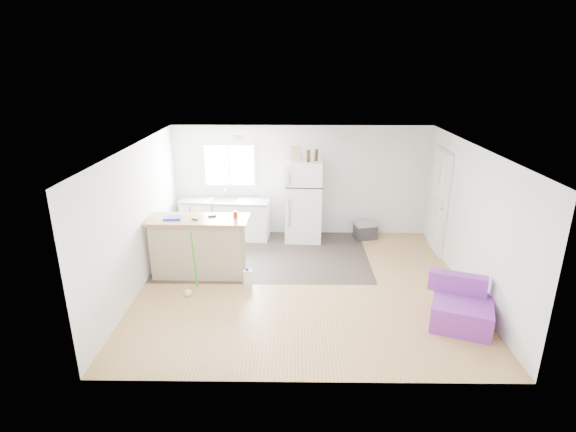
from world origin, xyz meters
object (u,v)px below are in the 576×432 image
Objects in this scene: refrigerator at (304,201)px; bottle_left at (308,156)px; red_cup at (235,214)px; purple_seat at (461,308)px; cleaner_jug at (247,277)px; mop at (190,282)px; cooler at (365,230)px; bottle_right at (316,155)px; blue_tray at (173,218)px; peninsula at (199,246)px; cardboard_box at (296,154)px; kitchen_cabinets at (226,218)px.

refrigerator is 0.99m from bottle_left.
refrigerator is 2.11m from red_cup.
purple_seat reaches higher than cleaner_jug.
bottle_left reaches higher than red_cup.
mop is at bearing -124.26° from refrigerator.
bottle_right is at bearing 168.26° from cooler.
purple_seat is at bearing -18.81° from blue_tray.
bottle_right reaches higher than mop.
refrigerator is 2.92m from blue_tray.
blue_tray reaches higher than purple_seat.
cleaner_jug is 2.87m from bottle_left.
cooler is at bearing 33.95° from mop.
cleaner_jug is 1.66m from blue_tray.
peninsula reaches higher than purple_seat.
cardboard_box is 1.20× the size of bottle_left.
peninsula is at bearing -91.87° from kitchen_cabinets.
peninsula is at bearing -179.78° from purple_seat.
red_cup is at bearing -123.12° from refrigerator.
bottle_right is (1.94, -0.07, 1.41)m from kitchen_cabinets.
cardboard_box reaches higher than peninsula.
purple_seat is 4.40m from cardboard_box.
kitchen_cabinets is at bearing 88.79° from cleaner_jug.
bottle_left is at bearing 50.46° from red_cup.
blue_tray is (-4.56, 1.55, 0.84)m from purple_seat.
bottle_right is at bearing 2.91° from kitchen_cabinets.
cleaner_jug is at bearing -23.39° from peninsula.
mop is (-0.90, -0.37, 0.09)m from cleaner_jug.
cooler is 2.28m from cardboard_box.
purple_seat is 3.93m from red_cup.
blue_tray is 3.01m from bottle_left.
red_cup is at bearing -70.59° from kitchen_cabinets.
refrigerator is 2.48m from cleaner_jug.
cleaner_jug is 3.02m from bottle_right.
cardboard_box is at bearing -172.68° from refrigerator.
purple_seat is at bearing -88.54° from cooler.
red_cup reaches higher than mop.
cardboard_box is (-2.41, 3.30, 1.62)m from purple_seat.
blue_tray is at bearing -139.85° from refrigerator.
kitchen_cabinets is 2.34m from cleaner_jug.
refrigerator is 1.51m from cooler.
refrigerator is 1.63× the size of purple_seat.
cooler is 2.16× the size of bottle_right.
cooler is at bearing 6.37° from bottle_left.
bottle_left and bottle_right have the same top height.
red_cup is 0.40× the size of cardboard_box.
kitchen_cabinets reaches higher than blue_tray.
red_cup is (-0.23, 0.46, 0.99)m from cleaner_jug.
cardboard_box is at bearing 46.10° from peninsula.
mop is at bearing -129.49° from red_cup.
peninsula is 7.03× the size of bottle_right.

